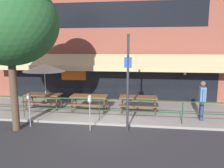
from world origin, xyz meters
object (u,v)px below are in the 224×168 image
object	(u,v)px
picnic_table_left	(44,97)
patio_umbrella_left	(44,68)
parking_meter_far	(90,102)
picnic_table_centre	(89,99)
picnic_table_right	(138,100)
street_tree_curbside	(10,17)
street_sign_pole	(128,83)
pedestrian_walking	(202,98)
parking_meter_near	(29,100)

from	to	relation	value
picnic_table_left	patio_umbrella_left	bearing A→B (deg)	90.00
parking_meter_far	picnic_table_centre	bearing A→B (deg)	103.91
picnic_table_right	picnic_table_left	bearing A→B (deg)	179.91
street_tree_curbside	street_sign_pole	bearing A→B (deg)	6.95
picnic_table_left	patio_umbrella_left	world-z (taller)	patio_umbrella_left
pedestrian_walking	parking_meter_near	bearing A→B (deg)	-167.94
patio_umbrella_left	parking_meter_far	world-z (taller)	patio_umbrella_left
picnic_table_centre	pedestrian_walking	world-z (taller)	pedestrian_walking
picnic_table_left	parking_meter_near	size ratio (longest dim) A/B	1.27
picnic_table_centre	picnic_table_right	bearing A→B (deg)	1.97
parking_meter_near	street_sign_pole	xyz separation A→B (m)	(3.98, 0.07, 0.76)
patio_umbrella_left	street_sign_pole	xyz separation A→B (m)	(4.46, -2.56, -0.27)
picnic_table_left	street_sign_pole	xyz separation A→B (m)	(4.46, -2.31, 1.21)
street_sign_pole	street_tree_curbside	size ratio (longest dim) A/B	0.60
picnic_table_left	pedestrian_walking	xyz separation A→B (m)	(7.59, -0.87, 0.35)
patio_umbrella_left	street_sign_pole	size ratio (longest dim) A/B	0.64
picnic_table_right	patio_umbrella_left	size ratio (longest dim) A/B	0.76
parking_meter_near	street_tree_curbside	size ratio (longest dim) A/B	0.23
patio_umbrella_left	pedestrian_walking	bearing A→B (deg)	-8.34
parking_meter_far	street_tree_curbside	world-z (taller)	street_tree_curbside
picnic_table_centre	pedestrian_walking	xyz separation A→B (m)	(5.16, -0.78, 0.35)
pedestrian_walking	street_sign_pole	bearing A→B (deg)	-155.21
picnic_table_right	parking_meter_near	size ratio (longest dim) A/B	1.27
pedestrian_walking	parking_meter_far	world-z (taller)	pedestrian_walking
parking_meter_far	street_sign_pole	bearing A→B (deg)	6.12
picnic_table_left	picnic_table_centre	world-z (taller)	same
pedestrian_walking	parking_meter_near	size ratio (longest dim) A/B	1.20
pedestrian_walking	parking_meter_near	xyz separation A→B (m)	(-7.10, -1.52, 0.09)
picnic_table_right	parking_meter_near	world-z (taller)	parking_meter_near
picnic_table_left	picnic_table_right	distance (m)	4.86
picnic_table_left	street_sign_pole	distance (m)	5.17
street_sign_pole	parking_meter_far	bearing A→B (deg)	-173.88
picnic_table_right	street_tree_curbside	bearing A→B (deg)	-148.75
parking_meter_far	street_tree_curbside	distance (m)	4.25
picnic_table_centre	picnic_table_right	distance (m)	2.43
street_tree_curbside	picnic_table_right	bearing A→B (deg)	31.25
picnic_table_left	parking_meter_far	size ratio (longest dim) A/B	1.27
picnic_table_centre	pedestrian_walking	distance (m)	5.23
patio_umbrella_left	street_tree_curbside	world-z (taller)	street_tree_curbside
patio_umbrella_left	pedestrian_walking	xyz separation A→B (m)	(7.59, -1.11, -1.12)
parking_meter_near	street_tree_curbside	distance (m)	3.20
parking_meter_near	street_sign_pole	world-z (taller)	street_sign_pole
picnic_table_centre	parking_meter_far	distance (m)	2.49
picnic_table_left	picnic_table_centre	bearing A→B (deg)	-2.16
pedestrian_walking	parking_meter_far	bearing A→B (deg)	-160.73
picnic_table_centre	parking_meter_far	xyz separation A→B (m)	(0.59, -2.38, 0.44)
picnic_table_left	street_sign_pole	world-z (taller)	street_sign_pole
parking_meter_far	parking_meter_near	bearing A→B (deg)	178.17
picnic_table_centre	patio_umbrella_left	distance (m)	2.86
patio_umbrella_left	parking_meter_near	bearing A→B (deg)	-79.52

